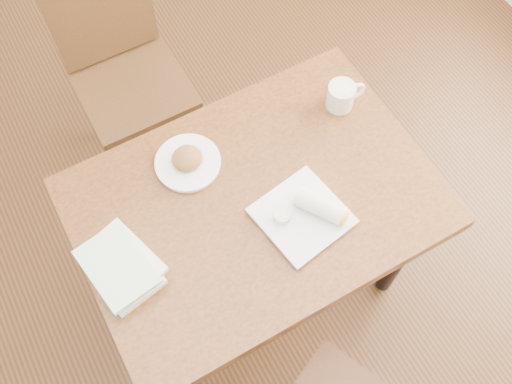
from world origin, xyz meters
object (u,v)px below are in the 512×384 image
table (256,212)px  book_stack (121,266)px  plate_scone (188,161)px  chair_far (121,63)px  plate_burrito (308,213)px  coffee_mug (342,95)px

table → book_stack: book_stack is taller
book_stack → table: bearing=1.1°
plate_scone → book_stack: 0.39m
chair_far → book_stack: size_ratio=3.50×
table → plate_scone: (-0.13, 0.22, 0.11)m
plate_scone → book_stack: (-0.32, -0.22, 0.01)m
chair_far → plate_burrito: (0.23, -1.01, 0.23)m
coffee_mug → plate_burrito: 0.44m
coffee_mug → book_stack: size_ratio=0.50×
chair_far → plate_scone: size_ratio=4.51×
chair_far → plate_burrito: chair_far is taller
coffee_mug → book_stack: bearing=-168.2°
table → book_stack: bearing=-178.9°
table → plate_scone: size_ratio=5.24×
table → coffee_mug: coffee_mug is taller
table → plate_scone: plate_scone is taller
chair_far → coffee_mug: chair_far is taller
plate_scone → plate_burrito: (0.24, -0.34, 0.00)m
table → plate_burrito: bearing=-50.1°
chair_far → plate_scone: 0.70m
coffee_mug → book_stack: coffee_mug is taller
plate_scone → plate_burrito: plate_burrito is taller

